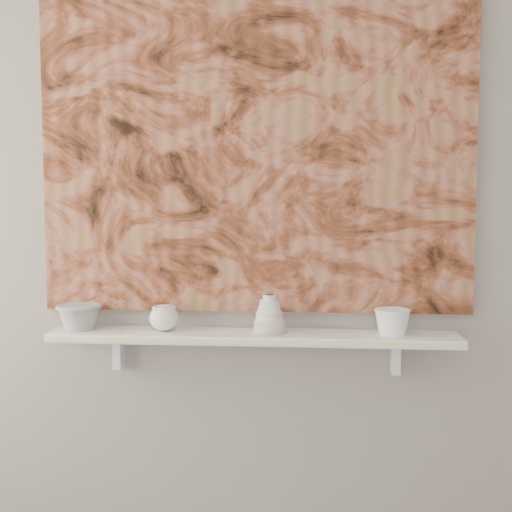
# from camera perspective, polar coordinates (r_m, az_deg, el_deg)

# --- Properties ---
(wall_back) EXTENTS (3.60, 0.00, 3.60)m
(wall_back) POSITION_cam_1_polar(r_m,az_deg,el_deg) (2.50, -0.04, 3.80)
(wall_back) COLOR gray
(wall_back) RESTS_ON floor
(shelf) EXTENTS (1.40, 0.18, 0.03)m
(shelf) POSITION_cam_1_polar(r_m,az_deg,el_deg) (2.45, -0.23, -6.47)
(shelf) COLOR white
(shelf) RESTS_ON wall_back
(shelf_stripe) EXTENTS (1.40, 0.01, 0.02)m
(shelf_stripe) POSITION_cam_1_polar(r_m,az_deg,el_deg) (2.36, -0.42, -6.93)
(shelf_stripe) COLOR beige
(shelf_stripe) RESTS_ON shelf
(bracket_left) EXTENTS (0.03, 0.06, 0.12)m
(bracket_left) POSITION_cam_1_polar(r_m,az_deg,el_deg) (2.62, -10.95, -7.50)
(bracket_left) COLOR white
(bracket_left) RESTS_ON wall_back
(bracket_right) EXTENTS (0.03, 0.06, 0.12)m
(bracket_right) POSITION_cam_1_polar(r_m,az_deg,el_deg) (2.54, 11.10, -7.90)
(bracket_right) COLOR white
(bracket_right) RESTS_ON wall_back
(painting) EXTENTS (1.50, 0.02, 1.10)m
(painting) POSITION_cam_1_polar(r_m,az_deg,el_deg) (2.48, -0.07, 8.18)
(painting) COLOR brown
(painting) RESTS_ON wall_back
(house_motif) EXTENTS (0.09, 0.00, 0.08)m
(house_motif) POSITION_cam_1_polar(r_m,az_deg,el_deg) (2.48, 10.33, 0.98)
(house_motif) COLOR black
(house_motif) RESTS_ON painting
(bowl_grey) EXTENTS (0.18, 0.18, 0.09)m
(bowl_grey) POSITION_cam_1_polar(r_m,az_deg,el_deg) (2.56, -13.97, -4.73)
(bowl_grey) COLOR gray
(bowl_grey) RESTS_ON shelf
(cup_cream) EXTENTS (0.12, 0.12, 0.09)m
(cup_cream) POSITION_cam_1_polar(r_m,az_deg,el_deg) (2.49, -7.38, -4.94)
(cup_cream) COLOR white
(cup_cream) RESTS_ON shelf
(bell_vessel) EXTENTS (0.13, 0.13, 0.13)m
(bell_vessel) POSITION_cam_1_polar(r_m,az_deg,el_deg) (2.43, 1.08, -4.63)
(bell_vessel) COLOR silver
(bell_vessel) RESTS_ON shelf
(bowl_white) EXTENTS (0.15, 0.15, 0.09)m
(bowl_white) POSITION_cam_1_polar(r_m,az_deg,el_deg) (2.45, 10.85, -5.18)
(bowl_white) COLOR white
(bowl_white) RESTS_ON shelf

